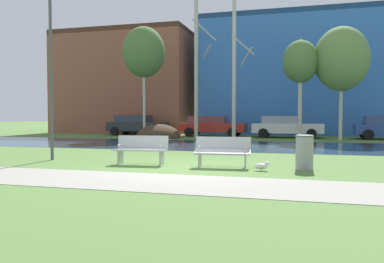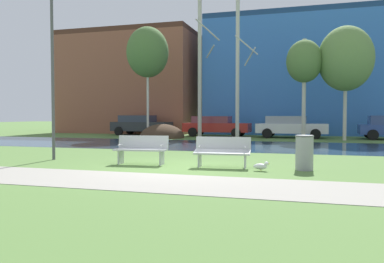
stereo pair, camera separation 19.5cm
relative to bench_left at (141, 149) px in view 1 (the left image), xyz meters
name	(u,v)px [view 1 (the left image)]	position (x,y,z in m)	size (l,w,h in m)	color
ground_plane	(233,143)	(1.27, 9.47, -0.47)	(120.00, 120.00, 0.00)	#517538
paved_path_strip	(144,181)	(1.27, -2.87, -0.47)	(60.00, 2.33, 0.01)	gray
river_band	(228,145)	(1.27, 8.01, -0.47)	(80.00, 6.92, 0.01)	#284256
soil_mound	(159,138)	(-4.27, 13.08, -0.47)	(2.93, 3.20, 1.84)	#423021
bench_left	(141,149)	(0.00, 0.00, 0.00)	(1.64, 0.70, 0.87)	#B2B5B7
bench_right	(223,151)	(2.52, 0.00, 0.00)	(1.64, 0.70, 0.87)	#B2B5B7
trash_bin	(304,152)	(4.79, 0.07, 0.02)	(0.50, 0.50, 0.96)	gray
seagull	(262,166)	(3.68, -0.44, -0.34)	(0.44, 0.16, 0.26)	white
streetlamp	(51,45)	(-3.34, 0.30, 3.34)	(0.32, 0.32, 5.78)	#4C4C51
birch_far_left	(144,52)	(-5.30, 13.13, 5.19)	(2.79, 2.79, 7.34)	beige
birch_left	(197,67)	(-1.85, 13.72, 4.15)	(1.51, 2.39, 9.07)	#BCB7A8
birch_center_left	(235,68)	(0.80, 12.80, 3.94)	(1.39, 2.37, 8.73)	beige
birch_center	(300,62)	(4.69, 13.34, 4.19)	(2.12, 2.12, 6.04)	beige
birch_center_right	(341,59)	(7.03, 13.71, 4.34)	(3.18, 3.18, 6.73)	beige
parked_van_nearest_dark	(137,125)	(-7.08, 15.97, 0.32)	(4.40, 2.16, 1.49)	#282B30
parked_sedan_second_red	(212,126)	(-1.31, 15.97, 0.29)	(4.69, 2.03, 1.42)	maroon
parked_hatch_third_white	(286,126)	(3.84, 15.61, 0.30)	(4.61, 2.21, 1.44)	silver
building_brick_low	(132,84)	(-9.95, 21.51, 3.84)	(11.53, 8.40, 8.62)	brown
building_blue_store	(294,78)	(4.18, 23.22, 4.21)	(14.35, 9.38, 9.37)	#3870C6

